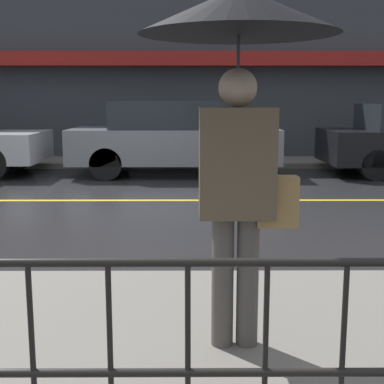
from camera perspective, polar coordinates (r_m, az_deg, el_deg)
name	(u,v)px	position (r m, az deg, el deg)	size (l,w,h in m)	color
ground_plane	(120,201)	(8.68, -7.66, -0.91)	(80.00, 80.00, 0.00)	#262628
sidewalk_near	(13,349)	(3.68, -18.59, -15.63)	(28.00, 2.73, 0.13)	slate
sidewalk_far	(145,162)	(13.35, -5.09, 3.19)	(28.00, 1.60, 0.13)	slate
lane_marking	(120,200)	(8.68, -7.66, -0.88)	(25.20, 0.12, 0.01)	gold
building_storefront	(146,55)	(14.22, -4.94, 14.34)	(28.00, 0.85, 5.46)	#383D42
pedestrian	(239,61)	(3.10, 5.04, 13.76)	(1.13, 1.13, 2.10)	#4C4742
car_grey	(172,138)	(11.46, -2.10, 5.77)	(4.37, 1.79, 1.56)	slate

